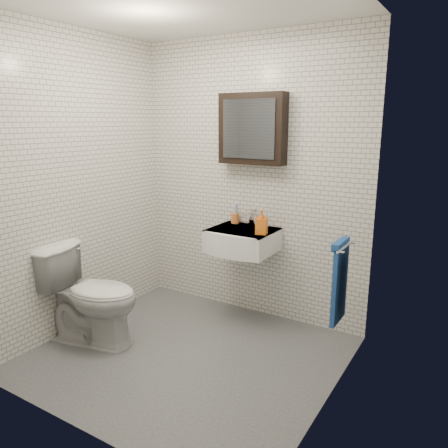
% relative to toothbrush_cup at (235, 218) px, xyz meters
% --- Properties ---
extents(ground, '(2.20, 2.00, 0.01)m').
position_rel_toothbrush_cup_xyz_m(ground, '(0.12, -0.94, -0.90)').
color(ground, '#46494D').
rests_on(ground, ground).
extents(room_shell, '(2.22, 2.02, 2.51)m').
position_rel_toothbrush_cup_xyz_m(room_shell, '(0.12, -0.94, 0.57)').
color(room_shell, silver).
rests_on(room_shell, ground).
extents(washbasin, '(0.55, 0.50, 0.20)m').
position_rel_toothbrush_cup_xyz_m(washbasin, '(0.17, -0.20, -0.14)').
color(washbasin, white).
rests_on(washbasin, room_shell).
extents(faucet, '(0.06, 0.20, 0.15)m').
position_rel_toothbrush_cup_xyz_m(faucet, '(0.17, -0.01, 0.02)').
color(faucet, silver).
rests_on(faucet, washbasin).
extents(mirror_cabinet, '(0.60, 0.15, 0.60)m').
position_rel_toothbrush_cup_xyz_m(mirror_cabinet, '(0.17, -0.01, 0.80)').
color(mirror_cabinet, black).
rests_on(mirror_cabinet, room_shell).
extents(towel_rail, '(0.09, 0.30, 0.58)m').
position_rel_toothbrush_cup_xyz_m(towel_rail, '(1.17, -0.59, -0.18)').
color(towel_rail, silver).
rests_on(towel_rail, room_shell).
extents(toothbrush_cup, '(0.08, 0.08, 0.20)m').
position_rel_toothbrush_cup_xyz_m(toothbrush_cup, '(0.00, 0.00, 0.00)').
color(toothbrush_cup, '#C76D31').
rests_on(toothbrush_cup, washbasin).
extents(soap_bottle, '(0.11, 0.11, 0.20)m').
position_rel_toothbrush_cup_xyz_m(soap_bottle, '(0.39, -0.23, 0.05)').
color(soap_bottle, '#FD5E1A').
rests_on(soap_bottle, washbasin).
extents(toilet, '(0.87, 0.61, 0.81)m').
position_rel_toothbrush_cup_xyz_m(toilet, '(-0.68, -1.15, -0.50)').
color(toilet, silver).
rests_on(toilet, ground).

